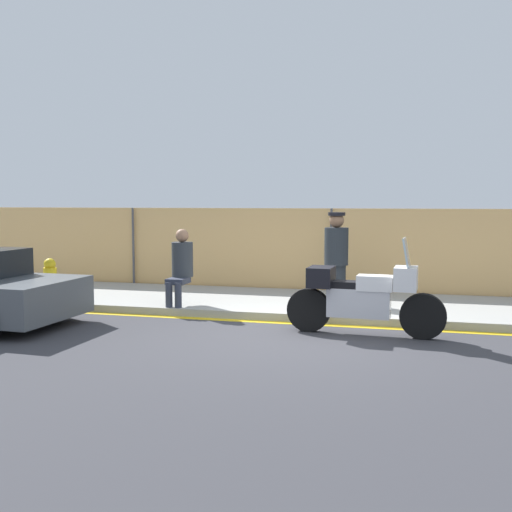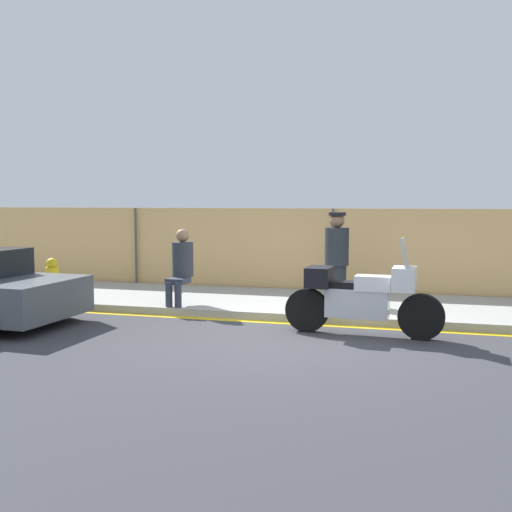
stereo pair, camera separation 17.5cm
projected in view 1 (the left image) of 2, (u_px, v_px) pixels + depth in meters
name	position (u px, v px, depth m)	size (l,w,h in m)	color
ground_plane	(299.00, 335.00, 8.85)	(120.00, 120.00, 0.00)	#38383D
sidewalk	(321.00, 305.00, 11.03)	(32.88, 2.78, 0.13)	#9E9E99
curb_paint_stripe	(308.00, 324.00, 9.61)	(32.88, 0.18, 0.01)	gold
storefront_fence	(332.00, 252.00, 12.38)	(31.24, 0.17, 1.82)	#E5B26B
motorcycle	(363.00, 296.00, 8.80)	(2.33, 0.58, 1.45)	black
officer_standing	(336.00, 257.00, 10.90)	(0.44, 0.44, 1.64)	#1E2328
person_seated_on_curb	(181.00, 263.00, 10.67)	(0.38, 0.69, 1.34)	#2D3342
fire_hydrant	(50.00, 277.00, 11.80)	(0.25, 0.32, 0.72)	gold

